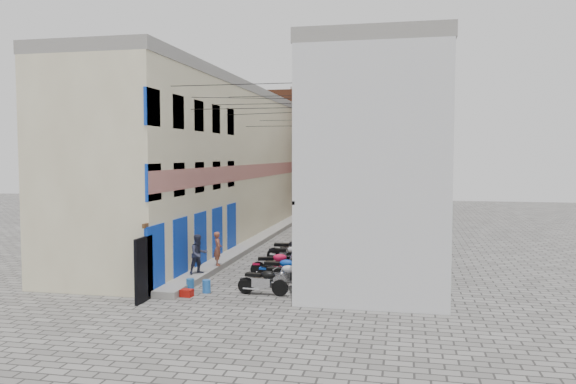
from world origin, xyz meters
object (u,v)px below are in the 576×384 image
Objects in this scene: motorcycle_d at (275,263)px; red_crate at (187,293)px; motorcycle_c at (282,268)px; motorcycle_f at (289,254)px; water_jug_near at (207,286)px; water_jug_far at (190,285)px; person_a at (218,249)px; motorcycle_b at (284,274)px; motorcycle_g at (290,249)px; motorcycle_e at (303,258)px; person_b at (199,254)px; motorcycle_a at (263,280)px.

motorcycle_d reaches higher than red_crate.
motorcycle_d reaches higher than motorcycle_c.
water_jug_near is at bearing -17.93° from motorcycle_f.
motorcycle_d reaches higher than water_jug_far.
person_a is 3.47× the size of red_crate.
water_jug_near is at bearing 166.64° from person_a.
motorcycle_c is (-0.25, 0.78, 0.04)m from motorcycle_b.
motorcycle_c is 3.26m from motorcycle_f.
motorcycle_d is (-0.52, 1.04, 0.00)m from motorcycle_c.
motorcycle_g is at bearing 71.46° from red_crate.
person_a is 3.10× the size of water_jug_near.
motorcycle_c reaches higher than motorcycle_b.
motorcycle_c is 3.57m from water_jug_far.
motorcycle_c is 2.23m from motorcycle_e.
water_jug_near is (-1.81, -6.15, -0.39)m from motorcycle_g.
motorcycle_g reaches higher than water_jug_far.
motorcycle_c is 1.03× the size of motorcycle_f.
person_a is at bearing 34.33° from person_b.
person_a is at bearing -57.32° from motorcycle_f.
motorcycle_b is 0.89× the size of motorcycle_e.
motorcycle_d is 4.77× the size of red_crate.
water_jug_far is (0.15, -3.53, -0.74)m from person_a.
motorcycle_d is 4.38× the size of water_jug_far.
motorcycle_f is at bearing -170.69° from motorcycle_c.
motorcycle_a is 3.00m from motorcycle_d.
water_jug_near is 0.68m from water_jug_far.
motorcycle_b is at bearing 11.12° from motorcycle_f.
motorcycle_d is at bearing -26.65° from person_b.
motorcycle_d reaches higher than motorcycle_f.
motorcycle_a is at bearing 2.74° from water_jug_near.
motorcycle_d is at bearing -128.35° from person_a.
motorcycle_a is at bearing 17.07° from red_crate.
motorcycle_c is 3.37m from person_b.
motorcycle_c is at bearing 1.91° from motorcycle_g.
water_jug_near is at bearing -46.04° from motorcycle_c.
red_crate is at bearing -19.85° from motorcycle_f.
water_jug_near reaches higher than red_crate.
red_crate is at bearing 158.48° from person_a.
motorcycle_c is 0.95× the size of motorcycle_e.
red_crate is (-2.79, -2.73, -0.44)m from motorcycle_c.
water_jug_near is at bearing -40.32° from motorcycle_e.
motorcycle_e is at bearing 124.08° from motorcycle_d.
motorcycle_b is 0.82m from motorcycle_c.
motorcycle_e reaches higher than water_jug_near.
motorcycle_a is 0.94× the size of motorcycle_c.
motorcycle_a is 0.94× the size of motorcycle_d.
motorcycle_e is at bearing 49.87° from water_jug_far.
person_a is (-2.89, 3.56, 0.43)m from motorcycle_a.
motorcycle_c reaches higher than motorcycle_a.
person_a is (-3.60, -0.56, 0.37)m from motorcycle_e.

